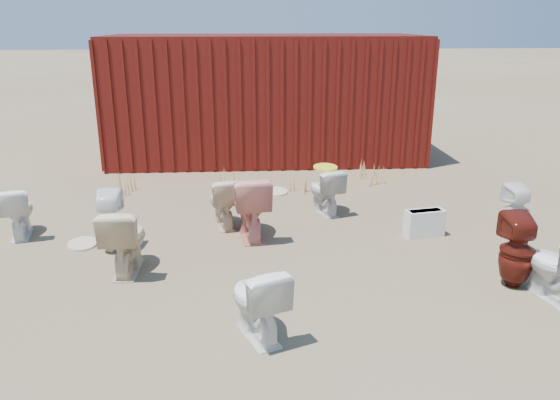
{
  "coord_description": "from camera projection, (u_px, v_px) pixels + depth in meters",
  "views": [
    {
      "loc": [
        -0.41,
        -5.78,
        2.66
      ],
      "look_at": [
        0.0,
        0.6,
        0.55
      ],
      "focal_mm": 35.0,
      "sensor_mm": 36.0,
      "label": 1
    }
  ],
  "objects": [
    {
      "name": "ground",
      "position": [
        283.0,
        261.0,
        6.34
      ],
      "size": [
        100.0,
        100.0,
        0.0
      ],
      "primitive_type": "plane",
      "color": "brown",
      "rests_on": "ground"
    },
    {
      "name": "shipping_container",
      "position": [
        265.0,
        97.0,
        10.89
      ],
      "size": [
        6.0,
        2.4,
        2.4
      ],
      "primitive_type": "cube",
      "color": "#4D0E0C",
      "rests_on": "ground"
    },
    {
      "name": "toilet_front_a",
      "position": [
        18.0,
        211.0,
        6.98
      ],
      "size": [
        0.51,
        0.72,
        0.67
      ],
      "primitive_type": "imported",
      "rotation": [
        0.0,
        0.0,
        3.37
      ],
      "color": "white",
      "rests_on": "ground"
    },
    {
      "name": "toilet_front_pink",
      "position": [
        250.0,
        206.0,
        6.93
      ],
      "size": [
        0.57,
        0.87,
        0.83
      ],
      "primitive_type": "imported",
      "rotation": [
        0.0,
        0.0,
        3.28
      ],
      "color": "#E58F84",
      "rests_on": "ground"
    },
    {
      "name": "toilet_front_c",
      "position": [
        257.0,
        301.0,
        4.72
      ],
      "size": [
        0.62,
        0.78,
        0.7
      ],
      "primitive_type": "imported",
      "rotation": [
        0.0,
        0.0,
        3.53
      ],
      "color": "white",
      "rests_on": "ground"
    },
    {
      "name": "toilet_front_maroon",
      "position": [
        517.0,
        251.0,
        5.63
      ],
      "size": [
        0.36,
        0.37,
        0.79
      ],
      "primitive_type": "imported",
      "rotation": [
        0.0,
        0.0,
        3.12
      ],
      "color": "#53150E",
      "rests_on": "ground"
    },
    {
      "name": "toilet_front_e",
      "position": [
        556.0,
        267.0,
        5.37
      ],
      "size": [
        0.52,
        0.74,
        0.7
      ],
      "primitive_type": "imported",
      "rotation": [
        0.0,
        0.0,
        3.34
      ],
      "color": "white",
      "rests_on": "ground"
    },
    {
      "name": "toilet_back_a",
      "position": [
        110.0,
        222.0,
        6.49
      ],
      "size": [
        0.37,
        0.38,
        0.76
      ],
      "primitive_type": "imported",
      "rotation": [
        0.0,
        0.0,
        3.22
      ],
      "color": "white",
      "rests_on": "ground"
    },
    {
      "name": "toilet_back_beige_left",
      "position": [
        223.0,
        202.0,
        7.33
      ],
      "size": [
        0.53,
        0.75,
        0.69
      ],
      "primitive_type": "imported",
      "rotation": [
        0.0,
        0.0,
        3.38
      ],
      "color": "beige",
      "rests_on": "ground"
    },
    {
      "name": "toilet_back_beige_right",
      "position": [
        125.0,
        239.0,
        5.97
      ],
      "size": [
        0.45,
        0.76,
        0.76
      ],
      "primitive_type": "imported",
      "rotation": [
        0.0,
        0.0,
        3.12
      ],
      "color": "beige",
      "rests_on": "ground"
    },
    {
      "name": "toilet_back_yellowlid",
      "position": [
        325.0,
        191.0,
        7.83
      ],
      "size": [
        0.56,
        0.74,
        0.67
      ],
      "primitive_type": "imported",
      "rotation": [
        0.0,
        0.0,
        3.46
      ],
      "color": "silver",
      "rests_on": "ground"
    },
    {
      "name": "toilet_back_e",
      "position": [
        516.0,
        211.0,
        6.93
      ],
      "size": [
        0.35,
        0.36,
        0.7
      ],
      "primitive_type": "imported",
      "rotation": [
        0.0,
        0.0,
        3.25
      ],
      "color": "white",
      "rests_on": "ground"
    },
    {
      "name": "yellow_lid",
      "position": [
        325.0,
        167.0,
        7.72
      ],
      "size": [
        0.34,
        0.42,
        0.02
      ],
      "primitive_type": "ellipsoid",
      "color": "yellow",
      "rests_on": "toilet_back_yellowlid"
    },
    {
      "name": "loose_tank",
      "position": [
        424.0,
        223.0,
        7.02
      ],
      "size": [
        0.53,
        0.29,
        0.35
      ],
      "primitive_type": "cube",
      "rotation": [
        0.0,
        0.0,
        0.19
      ],
      "color": "silver",
      "rests_on": "ground"
    },
    {
      "name": "loose_lid_near",
      "position": [
        276.0,
        191.0,
        8.89
      ],
      "size": [
        0.38,
        0.5,
        0.02
      ],
      "primitive_type": "ellipsoid",
      "rotation": [
        0.0,
        0.0,
        0.0
      ],
      "color": "beige",
      "rests_on": "ground"
    },
    {
      "name": "loose_lid_far",
      "position": [
        83.0,
        244.0,
        6.8
      ],
      "size": [
        0.46,
        0.54,
        0.02
      ],
      "primitive_type": "ellipsoid",
      "rotation": [
        0.0,
        0.0,
        0.24
      ],
      "color": "#BEB189",
      "rests_on": "ground"
    },
    {
      "name": "weed_clump_a",
      "position": [
        122.0,
        183.0,
        8.77
      ],
      "size": [
        0.36,
        0.36,
        0.33
      ],
      "primitive_type": "cone",
      "color": "tan",
      "rests_on": "ground"
    },
    {
      "name": "weed_clump_b",
      "position": [
        299.0,
        183.0,
        8.87
      ],
      "size": [
        0.32,
        0.32,
        0.29
      ],
      "primitive_type": "cone",
      "color": "tan",
      "rests_on": "ground"
    },
    {
      "name": "weed_clump_c",
      "position": [
        377.0,
        175.0,
        9.27
      ],
      "size": [
        0.36,
        0.36,
        0.32
      ],
      "primitive_type": "cone",
      "color": "tan",
      "rests_on": "ground"
    },
    {
      "name": "weed_clump_d",
      "position": [
        228.0,
        178.0,
        9.28
      ],
      "size": [
        0.3,
        0.3,
        0.23
      ],
      "primitive_type": "cone",
      "color": "tan",
      "rests_on": "ground"
    },
    {
      "name": "weed_clump_e",
      "position": [
        367.0,
        169.0,
        9.71
      ],
      "size": [
        0.34,
        0.34,
        0.3
      ],
      "primitive_type": "cone",
      "color": "tan",
      "rests_on": "ground"
    },
    {
      "name": "weed_clump_f",
      "position": [
        507.0,
        226.0,
        7.12
      ],
      "size": [
        0.28,
        0.28,
        0.22
      ],
      "primitive_type": "cone",
      "color": "tan",
      "rests_on": "ground"
    }
  ]
}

